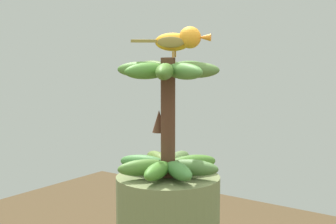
% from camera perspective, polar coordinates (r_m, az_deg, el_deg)
% --- Properties ---
extents(banana_bunch, '(0.28, 0.28, 0.31)m').
position_cam_1_polar(banana_bunch, '(1.53, -0.02, -0.59)').
color(banana_bunch, '#4C2D1E').
rests_on(banana_bunch, banana_tree).
extents(perched_bird, '(0.20, 0.11, 0.08)m').
position_cam_1_polar(perched_bird, '(1.52, 1.25, 7.01)').
color(perched_bird, '#C68933').
rests_on(perched_bird, banana_bunch).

